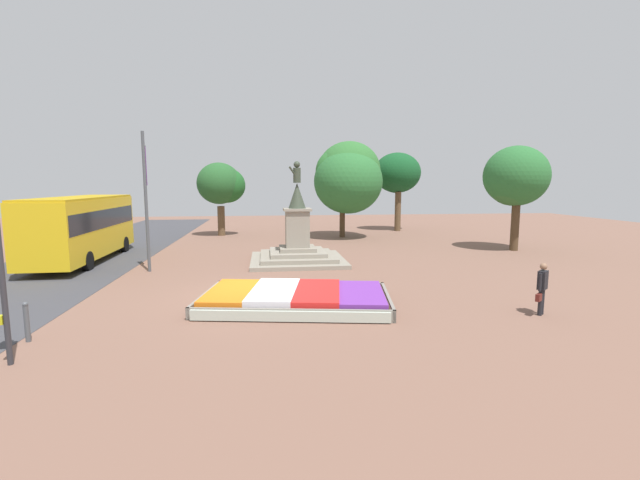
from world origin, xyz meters
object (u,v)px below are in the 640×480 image
flower_planter (295,298)px  banner_pole (146,199)px  pedestrian_with_handbag (542,286)px  kerb_bollard_mid_a (27,321)px  city_bus (82,225)px  statue_monument (297,245)px

flower_planter → banner_pole: bearing=134.6°
pedestrian_with_handbag → kerb_bollard_mid_a: size_ratio=1.55×
pedestrian_with_handbag → kerb_bollard_mid_a: (-14.53, -0.46, -0.36)m
kerb_bollard_mid_a → pedestrian_with_handbag: bearing=1.8°
pedestrian_with_handbag → kerb_bollard_mid_a: 14.55m
banner_pole → pedestrian_with_handbag: banner_pole is taller
city_bus → pedestrian_with_handbag: (17.92, -11.55, -1.02)m
city_bus → kerb_bollard_mid_a: (3.38, -12.01, -1.38)m
banner_pole → statue_monument: bearing=12.8°
city_bus → statue_monument: bearing=-8.0°
statue_monument → pedestrian_with_handbag: 12.09m
banner_pole → pedestrian_with_handbag: 16.35m
kerb_bollard_mid_a → flower_planter: bearing=19.2°
banner_pole → city_bus: (-4.11, 3.15, -1.42)m
city_bus → banner_pole: bearing=-37.5°
banner_pole → flower_planter: bearing=-45.4°
flower_planter → statue_monument: bearing=85.3°
flower_planter → banner_pole: size_ratio=1.06×
statue_monument → banner_pole: 7.58m
statue_monument → kerb_bollard_mid_a: bearing=-126.4°
statue_monument → kerb_bollard_mid_a: statue_monument is taller
pedestrian_with_handbag → statue_monument: bearing=124.3°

